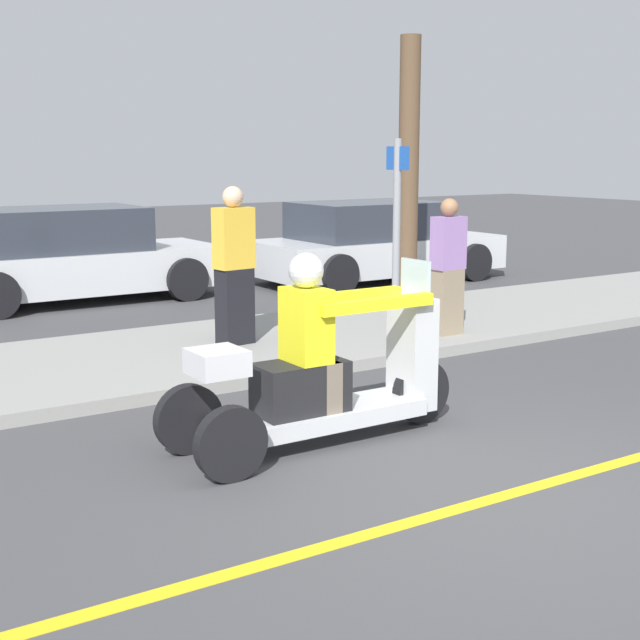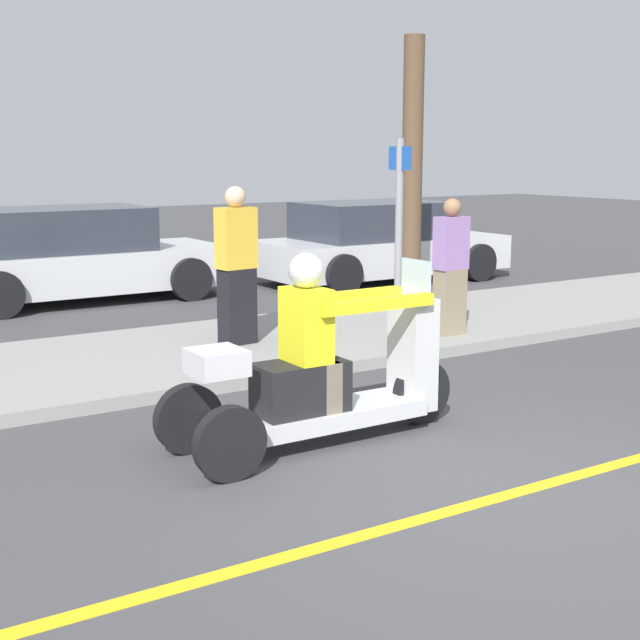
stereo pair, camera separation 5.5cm
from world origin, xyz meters
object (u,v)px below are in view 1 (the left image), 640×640
(spectator_end_of_line, at_px, (448,269))
(parked_car_lot_right, at_px, (374,244))
(motorcycle_trike, at_px, (322,377))
(parked_car_lot_left, at_px, (70,257))
(tree_trunk, at_px, (408,172))
(street_sign, at_px, (396,236))
(spectator_far_back, at_px, (234,269))

(spectator_end_of_line, bearing_deg, parked_car_lot_right, 63.01)
(motorcycle_trike, distance_m, parked_car_lot_right, 8.64)
(spectator_end_of_line, xyz_separation_m, parked_car_lot_left, (-2.67, 5.31, -0.21))
(parked_car_lot_right, xyz_separation_m, parked_car_lot_left, (-4.97, 0.79, 0.01))
(motorcycle_trike, bearing_deg, parked_car_lot_left, 86.45)
(tree_trunk, relative_size, street_sign, 1.63)
(spectator_end_of_line, xyz_separation_m, tree_trunk, (0.98, 1.98, 1.04))
(motorcycle_trike, distance_m, tree_trunk, 6.02)
(spectator_end_of_line, distance_m, parked_car_lot_left, 5.95)
(motorcycle_trike, distance_m, street_sign, 3.01)
(parked_car_lot_left, height_order, tree_trunk, tree_trunk)
(spectator_end_of_line, height_order, tree_trunk, tree_trunk)
(motorcycle_trike, relative_size, street_sign, 1.11)
(parked_car_lot_left, distance_m, street_sign, 5.88)
(spectator_end_of_line, distance_m, parked_car_lot_right, 5.08)
(parked_car_lot_right, relative_size, street_sign, 1.96)
(parked_car_lot_left, bearing_deg, tree_trunk, -42.37)
(motorcycle_trike, bearing_deg, tree_trunk, 45.29)
(parked_car_lot_right, relative_size, tree_trunk, 1.20)
(parked_car_lot_right, bearing_deg, parked_car_lot_left, 171.02)
(tree_trunk, distance_m, street_sign, 3.03)
(spectator_end_of_line, relative_size, street_sign, 0.71)
(parked_car_lot_left, bearing_deg, parked_car_lot_right, -8.98)
(parked_car_lot_right, distance_m, tree_trunk, 3.13)
(motorcycle_trike, bearing_deg, spectator_end_of_line, 34.88)
(motorcycle_trike, relative_size, parked_car_lot_left, 0.58)
(spectator_far_back, bearing_deg, tree_trunk, 18.89)
(parked_car_lot_right, bearing_deg, motorcycle_trike, -129.03)
(parked_car_lot_right, bearing_deg, tree_trunk, -117.38)
(motorcycle_trike, bearing_deg, parked_car_lot_right, 50.97)
(motorcycle_trike, distance_m, spectator_end_of_line, 3.84)
(spectator_end_of_line, relative_size, parked_car_lot_right, 0.36)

